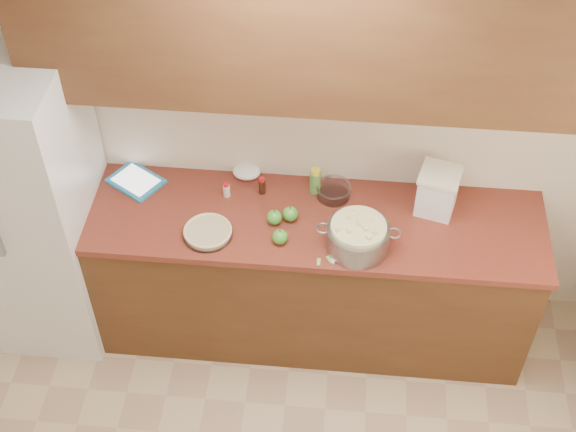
# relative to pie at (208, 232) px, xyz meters

# --- Properties ---
(counter_run) EXTENTS (2.64, 0.68, 0.92)m
(counter_run) POSITION_rel_pie_xyz_m (0.44, 0.17, -0.48)
(counter_run) COLOR #522F17
(counter_run) RESTS_ON ground
(upper_cabinets) EXTENTS (2.60, 0.34, 0.70)m
(upper_cabinets) POSITION_rel_pie_xyz_m (0.44, 0.32, 1.01)
(upper_cabinets) COLOR #513418
(upper_cabinets) RESTS_ON room_shell
(fridge) EXTENTS (0.70, 0.70, 1.80)m
(fridge) POSITION_rel_pie_xyz_m (-1.00, 0.13, -0.04)
(fridge) COLOR silver
(fridge) RESTS_ON ground
(pie) EXTENTS (0.26, 0.26, 0.04)m
(pie) POSITION_rel_pie_xyz_m (0.00, 0.00, 0.00)
(pie) COLOR silver
(pie) RESTS_ON counter_run
(colander) EXTENTS (0.43, 0.32, 0.16)m
(colander) POSITION_rel_pie_xyz_m (0.77, -0.01, 0.05)
(colander) COLOR gray
(colander) RESTS_ON counter_run
(flour_canister) EXTENTS (0.25, 0.25, 0.25)m
(flour_canister) POSITION_rel_pie_xyz_m (1.17, 0.30, 0.11)
(flour_canister) COLOR white
(flour_canister) RESTS_ON counter_run
(tablet) EXTENTS (0.34, 0.32, 0.02)m
(tablet) POSITION_rel_pie_xyz_m (-0.46, 0.35, -0.01)
(tablet) COLOR teal
(tablet) RESTS_ON counter_run
(paring_knife) EXTENTS (0.04, 0.16, 0.02)m
(paring_knife) POSITION_rel_pie_xyz_m (0.65, -0.09, -0.01)
(paring_knife) COLOR gray
(paring_knife) RESTS_ON counter_run
(lemon_bottle) EXTENTS (0.06, 0.06, 0.16)m
(lemon_bottle) POSITION_rel_pie_xyz_m (0.53, 0.37, 0.05)
(lemon_bottle) COLOR #4C8C38
(lemon_bottle) RESTS_ON counter_run
(cinnamon_shaker) EXTENTS (0.04, 0.04, 0.09)m
(cinnamon_shaker) POSITION_rel_pie_xyz_m (0.05, 0.29, 0.02)
(cinnamon_shaker) COLOR beige
(cinnamon_shaker) RESTS_ON counter_run
(vanilla_bottle) EXTENTS (0.04, 0.04, 0.11)m
(vanilla_bottle) POSITION_rel_pie_xyz_m (0.24, 0.34, 0.03)
(vanilla_bottle) COLOR black
(vanilla_bottle) RESTS_ON counter_run
(mixing_bowl) EXTENTS (0.19, 0.19, 0.07)m
(mixing_bowl) POSITION_rel_pie_xyz_m (0.63, 0.35, 0.02)
(mixing_bowl) COLOR silver
(mixing_bowl) RESTS_ON counter_run
(paper_towel) EXTENTS (0.18, 0.15, 0.06)m
(paper_towel) POSITION_rel_pie_xyz_m (0.14, 0.46, 0.01)
(paper_towel) COLOR white
(paper_towel) RESTS_ON counter_run
(apple_left) EXTENTS (0.08, 0.08, 0.09)m
(apple_left) POSITION_rel_pie_xyz_m (0.33, 0.12, 0.02)
(apple_left) COLOR #44972A
(apple_left) RESTS_ON counter_run
(apple_center) EXTENTS (0.08, 0.08, 0.09)m
(apple_center) POSITION_rel_pie_xyz_m (0.41, 0.15, 0.02)
(apple_center) COLOR #44972A
(apple_center) RESTS_ON counter_run
(apple_front) EXTENTS (0.08, 0.08, 0.09)m
(apple_front) POSITION_rel_pie_xyz_m (0.37, -0.02, 0.02)
(apple_front) COLOR #44972A
(apple_front) RESTS_ON counter_run
(peel_a) EXTENTS (0.04, 0.04, 0.00)m
(peel_a) POSITION_rel_pie_xyz_m (0.63, -0.04, -0.02)
(peel_a) COLOR #84B457
(peel_a) RESTS_ON counter_run
(peel_b) EXTENTS (0.04, 0.05, 0.00)m
(peel_b) POSITION_rel_pie_xyz_m (0.63, -0.11, -0.02)
(peel_b) COLOR #84B457
(peel_b) RESTS_ON counter_run
(peel_c) EXTENTS (0.02, 0.04, 0.00)m
(peel_c) POSITION_rel_pie_xyz_m (0.58, -0.13, -0.02)
(peel_c) COLOR #84B457
(peel_c) RESTS_ON counter_run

